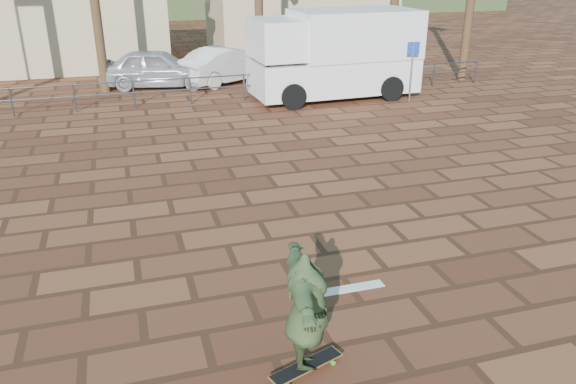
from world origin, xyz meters
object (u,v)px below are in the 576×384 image
object	(u,v)px
campervan	(335,53)
car_silver	(157,68)
car_white	(228,65)
skateboarder	(307,312)
longboard	(306,366)

from	to	relation	value
campervan	car_silver	distance (m)	7.39
car_white	skateboarder	bearing A→B (deg)	142.57
skateboarder	car_white	xyz separation A→B (m)	(2.59, 18.27, -0.19)
longboard	skateboarder	bearing A→B (deg)	-122.89
skateboarder	car_white	size ratio (longest dim) A/B	0.45
car_white	car_silver	bearing A→B (deg)	63.48
car_silver	longboard	bearing A→B (deg)	-166.08
campervan	car_silver	xyz separation A→B (m)	(-6.31, 3.74, -0.91)
longboard	car_silver	xyz separation A→B (m)	(-0.38, 18.13, 0.69)
skateboarder	campervan	distance (m)	15.58
campervan	car_silver	world-z (taller)	campervan
campervan	car_white	bearing A→B (deg)	128.14
skateboarder	car_white	bearing A→B (deg)	3.84
campervan	car_white	distance (m)	5.21
car_silver	car_white	world-z (taller)	car_silver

